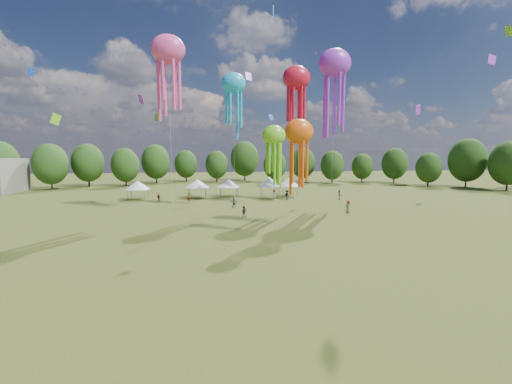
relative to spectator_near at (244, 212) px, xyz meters
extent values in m
plane|color=#384416|center=(2.22, -34.56, -0.82)|extent=(300.00, 300.00, 0.00)
imported|color=gray|center=(0.00, 0.00, 0.00)|extent=(0.93, 0.80, 1.65)
imported|color=gray|center=(8.24, 18.98, 0.07)|extent=(0.78, 0.99, 1.79)
imported|color=gray|center=(20.82, 15.52, 0.12)|extent=(0.97, 1.09, 1.88)
imported|color=gray|center=(10.49, 17.00, 0.11)|extent=(1.38, 1.16, 1.86)
imported|color=gray|center=(-14.57, 17.61, -0.05)|extent=(0.97, 0.64, 1.54)
imported|color=gray|center=(-0.73, 9.11, 0.01)|extent=(1.59, 0.70, 1.66)
imported|color=gray|center=(-8.76, 15.72, 0.10)|extent=(0.79, 0.79, 1.85)
imported|color=gray|center=(16.47, 1.29, 0.13)|extent=(1.05, 1.11, 1.90)
cylinder|color=#47474C|center=(-20.80, 19.78, 0.17)|extent=(0.08, 0.08, 1.98)
cylinder|color=#47474C|center=(-20.80, 23.09, 0.17)|extent=(0.08, 0.08, 1.98)
cylinder|color=#47474C|center=(-17.49, 19.78, 0.17)|extent=(0.08, 0.08, 1.98)
cylinder|color=#47474C|center=(-17.49, 23.09, 0.17)|extent=(0.08, 0.08, 1.98)
cube|color=silver|center=(-19.14, 21.43, 1.21)|extent=(3.71, 3.71, 0.10)
cone|color=silver|center=(-19.14, 21.43, 2.11)|extent=(4.83, 4.83, 1.70)
cylinder|color=#47474C|center=(-9.12, 20.98, 0.19)|extent=(0.08, 0.08, 2.03)
cylinder|color=#47474C|center=(-9.12, 24.42, 0.19)|extent=(0.08, 0.08, 2.03)
cylinder|color=#47474C|center=(-5.68, 20.98, 0.19)|extent=(0.08, 0.08, 2.03)
cylinder|color=#47474C|center=(-5.68, 24.42, 0.19)|extent=(0.08, 0.08, 2.03)
cube|color=silver|center=(-7.40, 22.70, 1.26)|extent=(3.84, 3.84, 0.10)
cone|color=silver|center=(-7.40, 22.70, 2.18)|extent=(4.99, 4.99, 1.74)
cylinder|color=#47474C|center=(-2.53, 21.67, 0.16)|extent=(0.08, 0.08, 1.96)
cylinder|color=#47474C|center=(-2.53, 25.07, 0.16)|extent=(0.08, 0.08, 1.96)
cylinder|color=#47474C|center=(0.87, 21.67, 0.16)|extent=(0.08, 0.08, 1.96)
cylinder|color=#47474C|center=(0.87, 25.07, 0.16)|extent=(0.08, 0.08, 1.96)
cube|color=silver|center=(-0.83, 23.37, 1.18)|extent=(3.80, 3.80, 0.10)
cone|color=silver|center=(-0.83, 23.37, 2.07)|extent=(4.94, 4.94, 1.68)
cylinder|color=#47474C|center=(5.72, 17.88, 0.35)|extent=(0.08, 0.08, 2.34)
cylinder|color=#47474C|center=(5.72, 21.02, 0.35)|extent=(0.08, 0.08, 2.34)
cylinder|color=#47474C|center=(8.86, 17.88, 0.35)|extent=(0.08, 0.08, 2.34)
cylinder|color=#47474C|center=(8.86, 21.02, 0.35)|extent=(0.08, 0.08, 2.34)
cube|color=silver|center=(7.29, 19.45, 1.56)|extent=(3.54, 3.54, 0.10)
cone|color=silver|center=(7.29, 19.45, 2.62)|extent=(4.60, 4.60, 2.00)
cylinder|color=#47474C|center=(10.33, 20.13, 0.25)|extent=(0.08, 0.08, 2.15)
cylinder|color=#47474C|center=(10.33, 23.28, 0.25)|extent=(0.08, 0.08, 2.15)
cylinder|color=#47474C|center=(13.48, 20.13, 0.25)|extent=(0.08, 0.08, 2.15)
cylinder|color=#47474C|center=(13.48, 23.28, 0.25)|extent=(0.08, 0.08, 2.15)
cube|color=silver|center=(11.91, 21.71, 1.37)|extent=(3.55, 3.55, 0.10)
cone|color=silver|center=(11.91, 21.71, 2.34)|extent=(4.61, 4.61, 1.84)
ellipsoid|color=#1BADEC|center=(-0.71, 8.27, 19.71)|extent=(4.01, 2.81, 3.41)
cylinder|color=beige|center=(-0.71, 8.27, 9.44)|extent=(0.03, 0.03, 20.53)
ellipsoid|color=red|center=(10.21, 9.86, 21.27)|extent=(4.82, 3.37, 4.09)
cylinder|color=beige|center=(10.21, 9.86, 10.22)|extent=(0.03, 0.03, 22.09)
ellipsoid|color=#F55B0F|center=(6.44, -5.84, 11.13)|extent=(3.71, 2.59, 3.15)
cylinder|color=beige|center=(6.44, -5.84, 5.15)|extent=(0.03, 0.03, 11.95)
ellipsoid|color=#F9499B|center=(-10.69, 6.08, 23.90)|extent=(5.14, 3.60, 4.37)
cylinder|color=beige|center=(-10.69, 6.08, 11.54)|extent=(0.03, 0.03, 24.73)
ellipsoid|color=#7BD823|center=(2.31, -10.35, 10.39)|extent=(2.64, 1.85, 2.24)
cylinder|color=beige|center=(2.31, -10.35, 4.79)|extent=(0.03, 0.03, 11.22)
ellipsoid|color=#A532E1|center=(17.75, 11.78, 24.48)|extent=(5.96, 4.17, 5.06)
cylinder|color=beige|center=(17.75, 11.78, 11.83)|extent=(0.03, 0.03, 25.31)
cube|color=#A532E1|center=(4.44, 30.79, 26.02)|extent=(1.58, 1.22, 1.94)
cube|color=red|center=(20.26, 30.53, 31.81)|extent=(0.77, 0.72, 1.04)
cube|color=yellow|center=(9.92, 11.68, 14.31)|extent=(0.89, 1.25, 1.70)
cube|color=#7BD823|center=(30.06, -10.90, 22.61)|extent=(0.61, 0.96, 1.16)
cube|color=#A532E1|center=(36.59, -1.87, 22.10)|extent=(1.49, 0.48, 1.70)
cube|color=#7BD823|center=(-17.08, 35.72, 17.11)|extent=(1.33, 2.19, 2.72)
cube|color=#1C56FF|center=(-29.10, 4.40, 19.64)|extent=(1.19, 0.21, 1.32)
cube|color=#1BADEC|center=(7.55, 17.40, 34.87)|extent=(0.56, 2.03, 2.37)
cube|color=#A532E1|center=(43.43, 25.11, 18.47)|extent=(1.95, 1.25, 2.65)
cube|color=#F55B0F|center=(22.00, 26.89, 24.41)|extent=(0.53, 1.47, 1.70)
cube|color=#7BD823|center=(-32.13, 18.06, 14.53)|extent=(1.59, 1.34, 2.29)
cube|color=#1C56FF|center=(7.53, 18.92, 15.56)|extent=(1.31, 0.59, 1.39)
cube|color=#A532E1|center=(-12.13, -8.34, 14.27)|extent=(0.75, 1.05, 1.12)
cylinder|color=#38281C|center=(-57.92, 45.96, 0.94)|extent=(0.44, 0.44, 3.53)
ellipsoid|color=#234316|center=(-57.92, 45.96, 6.02)|extent=(8.83, 8.83, 11.04)
cylinder|color=#38281C|center=(-44.95, 43.63, 0.86)|extent=(0.44, 0.44, 3.36)
ellipsoid|color=#234316|center=(-44.95, 43.63, 5.69)|extent=(8.40, 8.40, 10.51)
cylinder|color=#38281C|center=(-38.46, 50.93, 0.88)|extent=(0.44, 0.44, 3.41)
ellipsoid|color=#234316|center=(-38.46, 50.93, 5.78)|extent=(8.53, 8.53, 10.66)
cylinder|color=#38281C|center=(-28.38, 50.46, 0.71)|extent=(0.44, 0.44, 3.07)
ellipsoid|color=#234316|center=(-28.38, 50.46, 5.12)|extent=(7.66, 7.66, 9.58)
cylinder|color=#38281C|center=(-21.29, 58.78, 0.89)|extent=(0.44, 0.44, 3.43)
ellipsoid|color=#234316|center=(-21.29, 58.78, 5.83)|extent=(8.58, 8.58, 10.73)
cylinder|color=#38281C|center=(-12.54, 64.40, 0.65)|extent=(0.44, 0.44, 2.95)
ellipsoid|color=#234316|center=(-12.54, 64.40, 4.89)|extent=(7.37, 7.37, 9.21)
cylinder|color=#38281C|center=(-2.48, 60.50, 0.62)|extent=(0.44, 0.44, 2.89)
ellipsoid|color=#234316|center=(-2.48, 60.50, 4.78)|extent=(7.23, 7.23, 9.04)
cylinder|color=#38281C|center=(7.13, 64.93, 1.10)|extent=(0.44, 0.44, 3.84)
ellipsoid|color=#234316|center=(7.13, 64.93, 6.61)|extent=(9.60, 9.60, 11.99)
cylinder|color=#38281C|center=(15.41, 53.88, 0.60)|extent=(0.44, 0.44, 2.84)
ellipsoid|color=#234316|center=(15.41, 53.88, 4.69)|extent=(7.11, 7.11, 8.89)
cylinder|color=#38281C|center=(25.15, 56.48, 0.76)|extent=(0.44, 0.44, 3.16)
ellipsoid|color=#234316|center=(25.15, 56.48, 5.30)|extent=(7.91, 7.91, 9.88)
cylinder|color=#38281C|center=(32.91, 50.73, 0.62)|extent=(0.44, 0.44, 2.88)
ellipsoid|color=#234316|center=(32.91, 50.73, 4.76)|extent=(7.21, 7.21, 9.01)
cylinder|color=#38281C|center=(43.73, 52.68, 0.49)|extent=(0.44, 0.44, 2.63)
ellipsoid|color=#234316|center=(43.73, 52.68, 4.27)|extent=(6.57, 6.57, 8.22)
cylinder|color=#38281C|center=(52.73, 49.17, 0.74)|extent=(0.44, 0.44, 3.13)
ellipsoid|color=#234316|center=(52.73, 49.17, 5.23)|extent=(7.81, 7.81, 9.77)
cylinder|color=#38281C|center=(55.86, 37.25, 0.54)|extent=(0.44, 0.44, 2.72)
ellipsoid|color=#234316|center=(55.86, 37.25, 4.44)|extent=(6.80, 6.80, 8.50)
cylinder|color=#38281C|center=(65.18, 34.36, 1.08)|extent=(0.44, 0.44, 3.81)
ellipsoid|color=#234316|center=(65.18, 34.36, 6.56)|extent=(9.52, 9.52, 11.90)
cylinder|color=#38281C|center=(68.79, 25.24, 0.93)|extent=(0.44, 0.44, 3.51)
ellipsoid|color=#234316|center=(68.79, 25.24, 5.98)|extent=(8.78, 8.78, 10.97)
camera|label=1|loc=(-4.83, -46.47, 8.39)|focal=22.96mm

